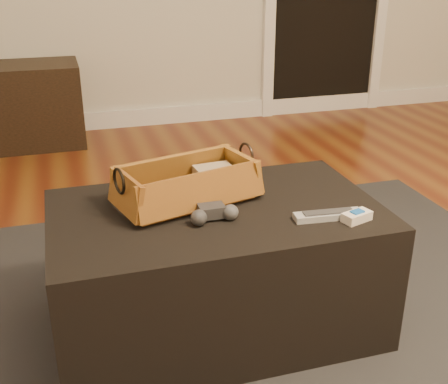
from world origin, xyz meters
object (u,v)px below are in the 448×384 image
object	(u,v)px
ottoman	(216,268)
wicker_basket	(187,186)
game_controller	(213,213)
cream_gadget	(357,216)
silver_remote	(328,215)
tv_remote	(184,196)

from	to	relation	value
ottoman	wicker_basket	world-z (taller)	wicker_basket
ottoman	game_controller	distance (m)	0.25
cream_gadget	silver_remote	bearing A→B (deg)	151.69
ottoman	tv_remote	size ratio (longest dim) A/B	4.30
ottoman	wicker_basket	xyz separation A→B (m)	(-0.07, 0.08, 0.26)
ottoman	tv_remote	xyz separation A→B (m)	(-0.09, 0.05, 0.24)
cream_gadget	tv_remote	bearing A→B (deg)	150.73
silver_remote	ottoman	bearing A→B (deg)	151.36
silver_remote	game_controller	bearing A→B (deg)	166.07
tv_remote	cream_gadget	distance (m)	0.52
tv_remote	cream_gadget	size ratio (longest dim) A/B	2.41
game_controller	silver_remote	xyz separation A→B (m)	(0.33, -0.08, -0.01)
ottoman	silver_remote	bearing A→B (deg)	-28.64
silver_remote	tv_remote	bearing A→B (deg)	150.55
tv_remote	cream_gadget	world-z (taller)	tv_remote
tv_remote	wicker_basket	distance (m)	0.04
cream_gadget	game_controller	bearing A→B (deg)	163.27
wicker_basket	silver_remote	distance (m)	0.44
tv_remote	silver_remote	bearing A→B (deg)	-50.61
silver_remote	cream_gadget	size ratio (longest dim) A/B	2.14
silver_remote	wicker_basket	bearing A→B (deg)	146.96
tv_remote	wicker_basket	xyz separation A→B (m)	(0.02, 0.02, 0.02)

